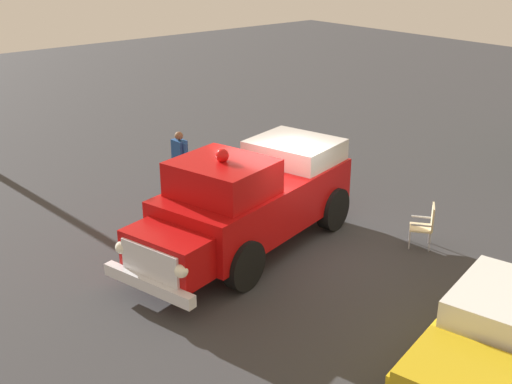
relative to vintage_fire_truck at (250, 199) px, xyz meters
The scene contains 5 objects.
ground_plane 1.50m from the vintage_fire_truck, 149.64° to the left, with size 60.00×60.00×0.00m, color #333335.
vintage_fire_truck is the anchor object (origin of this frame).
classic_hot_rod 6.11m from the vintage_fire_truck, 90.00° to the left, with size 4.67×2.80×1.46m.
lawn_chair_by_car 4.03m from the vintage_fire_truck, 140.83° to the left, with size 0.69×0.69×1.02m.
spectator_standing 4.08m from the vintage_fire_truck, 100.99° to the right, with size 0.29×0.64×1.68m.
Camera 1 is at (8.99, 9.64, 6.59)m, focal length 44.77 mm.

